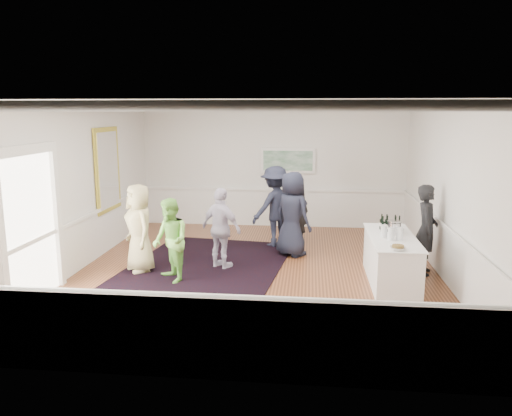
# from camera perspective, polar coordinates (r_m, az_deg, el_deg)

# --- Properties ---
(floor) EXTENTS (8.00, 8.00, 0.00)m
(floor) POSITION_cam_1_polar(r_m,az_deg,el_deg) (9.77, 0.13, -7.29)
(floor) COLOR brown
(floor) RESTS_ON ground
(ceiling) EXTENTS (7.00, 8.00, 0.02)m
(ceiling) POSITION_cam_1_polar(r_m,az_deg,el_deg) (9.27, 0.14, 11.82)
(ceiling) COLOR white
(ceiling) RESTS_ON wall_back
(wall_left) EXTENTS (0.02, 8.00, 3.20)m
(wall_left) POSITION_cam_1_polar(r_m,az_deg,el_deg) (10.35, -19.52, 2.23)
(wall_left) COLOR white
(wall_left) RESTS_ON floor
(wall_right) EXTENTS (0.02, 8.00, 3.20)m
(wall_right) POSITION_cam_1_polar(r_m,az_deg,el_deg) (9.68, 21.23, 1.53)
(wall_right) COLOR white
(wall_right) RESTS_ON floor
(wall_back) EXTENTS (7.00, 0.02, 3.20)m
(wall_back) POSITION_cam_1_polar(r_m,az_deg,el_deg) (13.34, 1.94, 4.71)
(wall_back) COLOR white
(wall_back) RESTS_ON floor
(wall_front) EXTENTS (7.00, 0.02, 3.20)m
(wall_front) POSITION_cam_1_polar(r_m,az_deg,el_deg) (5.51, -4.23, -4.51)
(wall_front) COLOR white
(wall_front) RESTS_ON floor
(wainscoting) EXTENTS (7.00, 8.00, 1.00)m
(wainscoting) POSITION_cam_1_polar(r_m,az_deg,el_deg) (9.63, 0.13, -4.46)
(wainscoting) COLOR white
(wainscoting) RESTS_ON floor
(mirror) EXTENTS (0.05, 1.25, 1.85)m
(mirror) POSITION_cam_1_polar(r_m,az_deg,el_deg) (11.49, -16.59, 4.22)
(mirror) COLOR gold
(mirror) RESTS_ON wall_left
(doorway) EXTENTS (0.10, 1.78, 2.56)m
(doorway) POSITION_cam_1_polar(r_m,az_deg,el_deg) (8.71, -24.46, -0.93)
(doorway) COLOR white
(doorway) RESTS_ON wall_left
(landscape_painting) EXTENTS (1.44, 0.06, 0.66)m
(landscape_painting) POSITION_cam_1_polar(r_m,az_deg,el_deg) (13.24, 3.66, 5.43)
(landscape_painting) COLOR white
(landscape_painting) RESTS_ON wall_back
(area_rug) EXTENTS (3.42, 4.23, 0.02)m
(area_rug) POSITION_cam_1_polar(r_m,az_deg,el_deg) (10.24, -5.55, -6.42)
(area_rug) COLOR black
(area_rug) RESTS_ON floor
(serving_table) EXTENTS (0.81, 2.13, 0.86)m
(serving_table) POSITION_cam_1_polar(r_m,az_deg,el_deg) (9.39, 15.18, -5.69)
(serving_table) COLOR white
(serving_table) RESTS_ON floor
(bartender) EXTENTS (0.54, 0.70, 1.72)m
(bartender) POSITION_cam_1_polar(r_m,az_deg,el_deg) (9.99, 18.89, -2.35)
(bartender) COLOR black
(bartender) RESTS_ON floor
(guest_tan) EXTENTS (0.95, 0.99, 1.71)m
(guest_tan) POSITION_cam_1_polar(r_m,az_deg,el_deg) (9.86, -13.19, -2.25)
(guest_tan) COLOR tan
(guest_tan) RESTS_ON floor
(guest_green) EXTENTS (0.91, 0.95, 1.54)m
(guest_green) POSITION_cam_1_polar(r_m,az_deg,el_deg) (9.17, -9.76, -3.69)
(guest_green) COLOR #7AC74F
(guest_green) RESTS_ON floor
(guest_lilac) EXTENTS (1.01, 0.82, 1.61)m
(guest_lilac) POSITION_cam_1_polar(r_m,az_deg,el_deg) (9.82, -3.98, -2.35)
(guest_lilac) COLOR silver
(guest_lilac) RESTS_ON floor
(guest_dark_a) EXTENTS (1.35, 1.31, 1.85)m
(guest_dark_a) POSITION_cam_1_polar(r_m,az_deg,el_deg) (11.41, 2.22, 0.18)
(guest_dark_a) COLOR #1B1E2E
(guest_dark_a) RESTS_ON floor
(guest_dark_b) EXTENTS (0.62, 0.46, 1.57)m
(guest_dark_b) POSITION_cam_1_polar(r_m,az_deg,el_deg) (11.61, 4.57, -0.35)
(guest_dark_b) COLOR black
(guest_dark_b) RESTS_ON floor
(guest_navy) EXTENTS (1.05, 1.02, 1.82)m
(guest_navy) POSITION_cam_1_polar(r_m,az_deg,el_deg) (10.67, 4.17, -0.69)
(guest_navy) COLOR #1B1E2E
(guest_navy) RESTS_ON floor
(wine_bottles) EXTENTS (0.39, 0.27, 0.31)m
(wine_bottles) POSITION_cam_1_polar(r_m,az_deg,el_deg) (9.68, 15.03, -1.61)
(wine_bottles) COLOR black
(wine_bottles) RESTS_ON serving_table
(juice_pitchers) EXTENTS (0.36, 0.30, 0.24)m
(juice_pitchers) POSITION_cam_1_polar(r_m,az_deg,el_deg) (9.05, 15.23, -2.72)
(juice_pitchers) COLOR #77A23A
(juice_pitchers) RESTS_ON serving_table
(ice_bucket) EXTENTS (0.26, 0.26, 0.25)m
(ice_bucket) POSITION_cam_1_polar(r_m,az_deg,el_deg) (9.44, 15.52, -2.21)
(ice_bucket) COLOR silver
(ice_bucket) RESTS_ON serving_table
(nut_bowl) EXTENTS (0.26, 0.26, 0.08)m
(nut_bowl) POSITION_cam_1_polar(r_m,az_deg,el_deg) (8.42, 15.92, -4.37)
(nut_bowl) COLOR white
(nut_bowl) RESTS_ON serving_table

